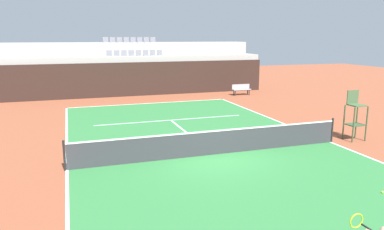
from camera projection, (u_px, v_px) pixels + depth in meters
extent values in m
plane|color=brown|center=(214.00, 155.00, 14.37)|extent=(80.00, 80.00, 0.00)
cube|color=#2D7238|center=(214.00, 155.00, 14.36)|extent=(11.00, 24.00, 0.01)
cube|color=white|center=(150.00, 103.00, 25.45)|extent=(11.00, 0.10, 0.00)
cube|color=white|center=(67.00, 170.00, 12.67)|extent=(0.10, 24.00, 0.00)
cube|color=white|center=(330.00, 142.00, 16.06)|extent=(0.10, 24.00, 0.00)
cube|color=white|center=(171.00, 120.00, 20.30)|extent=(8.26, 0.10, 0.00)
cube|color=white|center=(189.00, 134.00, 17.33)|extent=(0.10, 6.40, 0.00)
cube|color=black|center=(139.00, 79.00, 28.63)|extent=(20.81, 0.30, 2.59)
cube|color=#9E9E99|center=(136.00, 75.00, 29.83)|extent=(20.81, 2.40, 3.03)
cube|color=#9E9E99|center=(131.00, 66.00, 31.95)|extent=(20.81, 2.40, 4.06)
cube|color=slate|center=(110.00, 56.00, 28.88)|extent=(0.44, 0.44, 0.04)
cube|color=slate|center=(109.00, 53.00, 29.02)|extent=(0.44, 0.04, 0.40)
cube|color=slate|center=(117.00, 56.00, 29.07)|extent=(0.44, 0.44, 0.04)
cube|color=slate|center=(117.00, 53.00, 29.21)|extent=(0.44, 0.04, 0.40)
cube|color=slate|center=(124.00, 56.00, 29.25)|extent=(0.44, 0.44, 0.04)
cube|color=slate|center=(124.00, 53.00, 29.39)|extent=(0.44, 0.04, 0.40)
cube|color=slate|center=(132.00, 56.00, 29.43)|extent=(0.44, 0.44, 0.04)
cube|color=slate|center=(131.00, 53.00, 29.57)|extent=(0.44, 0.04, 0.40)
cube|color=slate|center=(139.00, 55.00, 29.61)|extent=(0.44, 0.44, 0.04)
cube|color=slate|center=(138.00, 53.00, 29.75)|extent=(0.44, 0.04, 0.40)
cube|color=slate|center=(146.00, 55.00, 29.79)|extent=(0.44, 0.44, 0.04)
cube|color=slate|center=(146.00, 52.00, 29.93)|extent=(0.44, 0.04, 0.40)
cube|color=slate|center=(153.00, 55.00, 29.97)|extent=(0.44, 0.44, 0.04)
cube|color=slate|center=(153.00, 52.00, 30.11)|extent=(0.44, 0.04, 0.40)
cube|color=slate|center=(160.00, 55.00, 30.15)|extent=(0.44, 0.44, 0.04)
cube|color=slate|center=(159.00, 52.00, 30.29)|extent=(0.44, 0.04, 0.40)
cube|color=slate|center=(106.00, 42.00, 30.90)|extent=(0.44, 0.44, 0.04)
cube|color=slate|center=(105.00, 39.00, 31.04)|extent=(0.44, 0.04, 0.40)
cube|color=slate|center=(113.00, 42.00, 31.08)|extent=(0.44, 0.44, 0.04)
cube|color=slate|center=(112.00, 39.00, 31.22)|extent=(0.44, 0.04, 0.40)
cube|color=slate|center=(120.00, 42.00, 31.26)|extent=(0.44, 0.44, 0.04)
cube|color=slate|center=(119.00, 39.00, 31.40)|extent=(0.44, 0.04, 0.40)
cube|color=slate|center=(127.00, 42.00, 31.44)|extent=(0.44, 0.44, 0.04)
cube|color=slate|center=(126.00, 39.00, 31.58)|extent=(0.44, 0.04, 0.40)
cube|color=slate|center=(133.00, 42.00, 31.62)|extent=(0.44, 0.44, 0.04)
cube|color=slate|center=(133.00, 39.00, 31.76)|extent=(0.44, 0.04, 0.40)
cube|color=slate|center=(140.00, 42.00, 31.80)|extent=(0.44, 0.44, 0.04)
cube|color=slate|center=(140.00, 39.00, 31.94)|extent=(0.44, 0.04, 0.40)
cube|color=slate|center=(147.00, 42.00, 31.98)|extent=(0.44, 0.44, 0.04)
cube|color=slate|center=(146.00, 39.00, 32.12)|extent=(0.44, 0.04, 0.40)
cube|color=slate|center=(153.00, 42.00, 32.16)|extent=(0.44, 0.44, 0.04)
cube|color=slate|center=(153.00, 39.00, 32.30)|extent=(0.44, 0.04, 0.40)
cylinder|color=black|center=(64.00, 155.00, 12.54)|extent=(0.08, 0.08, 1.07)
cylinder|color=black|center=(332.00, 130.00, 15.96)|extent=(0.08, 0.08, 1.07)
cube|color=#333338|center=(214.00, 143.00, 14.27)|extent=(10.90, 0.02, 0.92)
cube|color=white|center=(214.00, 131.00, 14.17)|extent=(10.90, 0.04, 0.05)
cylinder|color=black|center=(368.00, 228.00, 6.22)|extent=(0.03, 0.28, 0.03)
torus|color=#BFD819|center=(356.00, 221.00, 6.46)|extent=(0.28, 0.02, 0.28)
cylinder|color=#334C2D|center=(354.00, 125.00, 15.90)|extent=(0.06, 0.06, 1.55)
cylinder|color=#334C2D|center=(366.00, 124.00, 16.12)|extent=(0.06, 0.06, 1.55)
cylinder|color=#334C2D|center=(344.00, 122.00, 16.46)|extent=(0.06, 0.06, 1.55)
cylinder|color=#334C2D|center=(356.00, 121.00, 16.67)|extent=(0.06, 0.06, 1.55)
cube|color=#334C2D|center=(355.00, 125.00, 16.30)|extent=(0.70, 0.60, 0.04)
cube|color=#3F5938|center=(357.00, 105.00, 16.12)|extent=(0.60, 0.60, 0.05)
cube|color=#3F5938|center=(353.00, 97.00, 16.31)|extent=(0.60, 0.04, 0.60)
cube|color=#99999E|center=(242.00, 90.00, 28.98)|extent=(1.50, 0.40, 0.05)
cube|color=#99999E|center=(241.00, 86.00, 29.10)|extent=(1.50, 0.04, 0.36)
cube|color=#2D2D33|center=(235.00, 93.00, 28.71)|extent=(0.06, 0.06, 0.42)
cube|color=#2D2D33|center=(249.00, 92.00, 29.08)|extent=(0.06, 0.06, 0.42)
cube|color=#2D2D33|center=(234.00, 93.00, 28.97)|extent=(0.06, 0.06, 0.42)
cube|color=#2D2D33|center=(248.00, 92.00, 29.34)|extent=(0.06, 0.06, 0.42)
sphere|color=#CCE033|center=(383.00, 192.00, 10.80)|extent=(0.07, 0.07, 0.07)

